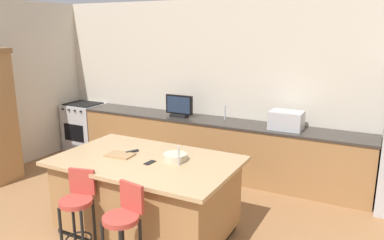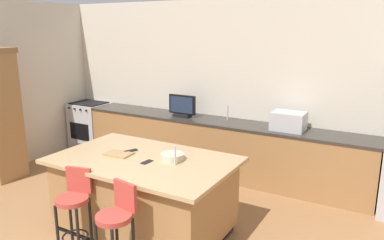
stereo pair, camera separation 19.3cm
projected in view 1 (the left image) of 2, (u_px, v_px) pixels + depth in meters
wall_back at (229, 87)px, 6.29m from camera, size 7.21×0.12×2.86m
counter_back at (213, 147)px, 6.24m from camera, size 4.96×0.62×0.93m
kitchen_island at (147, 195)px, 4.44m from camera, size 2.11×1.32×0.92m
range_oven at (85, 127)px, 7.51m from camera, size 0.70×0.63×0.95m
microwave at (286, 120)px, 5.57m from camera, size 0.48×0.36×0.27m
tv_monitor at (179, 107)px, 6.32m from camera, size 0.49×0.16×0.37m
sink_faucet_back at (225, 113)px, 6.12m from camera, size 0.02×0.02×0.24m
sink_faucet_island at (179, 156)px, 4.11m from camera, size 0.02×0.02×0.22m
bar_stool_left at (78, 208)px, 3.89m from camera, size 0.35×0.37×0.97m
bar_stool_right at (124, 226)px, 3.49m from camera, size 0.34×0.36×0.99m
fruit_bowl at (175, 157)px, 4.29m from camera, size 0.28×0.28×0.08m
cell_phone at (150, 163)px, 4.21m from camera, size 0.08×0.16×0.01m
tv_remote at (132, 152)px, 4.56m from camera, size 0.11×0.17×0.02m
cutting_board at (120, 155)px, 4.44m from camera, size 0.34×0.25×0.02m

